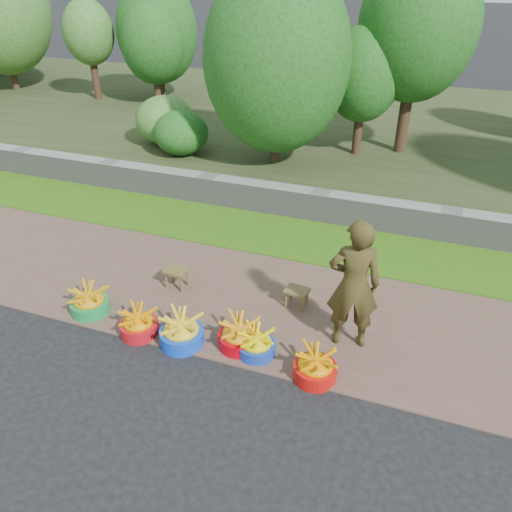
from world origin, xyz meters
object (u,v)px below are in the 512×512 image
(basin_a, at_px, (89,302))
(basin_f, at_px, (315,367))
(basin_b, at_px, (139,324))
(stool_right, at_px, (297,293))
(stool_left, at_px, (176,273))
(basin_d, at_px, (239,335))
(basin_e, at_px, (256,344))
(vendor_woman, at_px, (354,285))
(basin_c, at_px, (181,332))

(basin_a, xyz_separation_m, basin_f, (3.16, -0.15, -0.01))
(basin_b, height_order, stool_right, basin_b)
(stool_left, xyz_separation_m, stool_right, (1.76, 0.14, -0.01))
(basin_d, bearing_deg, stool_left, 146.49)
(basin_d, distance_m, basin_e, 0.25)
(basin_a, xyz_separation_m, basin_d, (2.15, 0.05, 0.00))
(basin_d, bearing_deg, basin_f, -11.44)
(stool_left, xyz_separation_m, vendor_woman, (2.56, -0.34, 0.61))
(stool_left, bearing_deg, stool_right, 4.44)
(basin_c, distance_m, vendor_woman, 2.17)
(basin_d, distance_m, basin_f, 1.03)
(basin_c, height_order, basin_d, basin_c)
(basin_a, relative_size, basin_c, 0.94)
(basin_f, bearing_deg, stool_right, 115.19)
(basin_a, bearing_deg, basin_b, -10.81)
(basin_a, distance_m, stool_left, 1.25)
(basin_d, bearing_deg, basin_b, -170.59)
(stool_right, distance_m, vendor_woman, 1.12)
(basin_d, relative_size, vendor_woman, 0.31)
(stool_left, relative_size, stool_right, 1.02)
(vendor_woman, bearing_deg, basin_a, -3.06)
(basin_e, height_order, basin_f, basin_f)
(basin_f, height_order, vendor_woman, vendor_woman)
(vendor_woman, bearing_deg, basin_c, 7.76)
(basin_c, bearing_deg, basin_a, 174.47)
(basin_a, relative_size, stool_right, 1.52)
(basin_c, height_order, basin_f, basin_c)
(vendor_woman, bearing_deg, stool_left, -20.47)
(basin_a, xyz_separation_m, basin_b, (0.86, -0.16, -0.01))
(basin_d, xyz_separation_m, stool_right, (0.43, 1.01, 0.06))
(basin_f, bearing_deg, vendor_woman, 72.81)
(basin_a, height_order, stool_right, basin_a)
(basin_f, bearing_deg, basin_c, 179.57)
(basin_a, relative_size, stool_left, 1.48)
(stool_right, relative_size, vendor_woman, 0.20)
(basin_d, height_order, stool_left, basin_d)
(basin_b, bearing_deg, basin_f, 0.26)
(basin_f, relative_size, vendor_woman, 0.30)
(basin_c, relative_size, stool_right, 1.62)
(basin_d, relative_size, stool_right, 1.55)
(basin_e, bearing_deg, stool_right, 79.90)
(basin_b, relative_size, stool_left, 1.40)
(basin_e, xyz_separation_m, vendor_woman, (0.99, 0.60, 0.71))
(basin_e, bearing_deg, basin_d, 165.86)
(stool_left, height_order, stool_right, stool_left)
(basin_c, distance_m, stool_right, 1.65)
(stool_left, bearing_deg, basin_c, -59.46)
(basin_c, xyz_separation_m, vendor_woman, (1.93, 0.73, 0.68))
(stool_right, bearing_deg, basin_e, -100.10)
(stool_left, relative_size, vendor_woman, 0.21)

